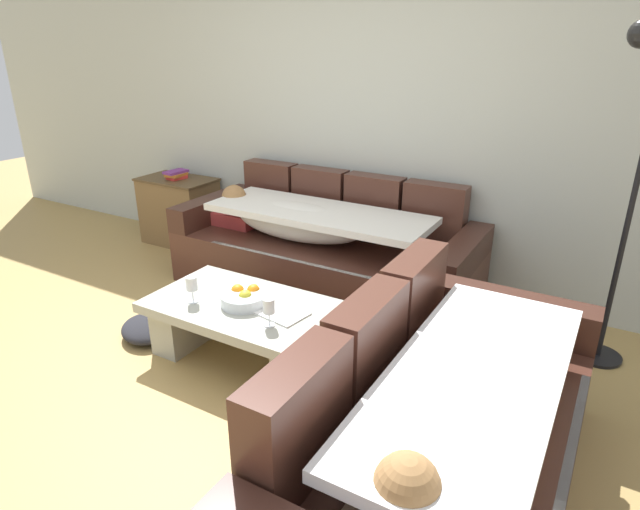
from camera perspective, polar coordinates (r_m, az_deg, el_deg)
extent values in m
plane|color=#A7864B|center=(3.21, -15.70, -14.16)|extent=(14.00, 14.00, 0.00)
cube|color=#B5BBB0|center=(4.37, 3.32, 15.39)|extent=(9.00, 0.10, 2.70)
cube|color=#48271E|center=(4.17, 0.31, -1.18)|extent=(2.34, 0.92, 0.42)
cube|color=#48271E|center=(4.71, -5.23, 7.14)|extent=(0.46, 0.16, 0.46)
cube|color=#48271E|center=(4.45, 0.01, 6.34)|extent=(0.46, 0.16, 0.46)
cube|color=#48271E|center=(4.23, 5.83, 5.40)|extent=(0.46, 0.16, 0.46)
cube|color=#48271E|center=(4.06, 12.18, 4.30)|extent=(0.46, 0.16, 0.46)
cube|color=#3A1F18|center=(4.66, -11.28, 4.99)|extent=(0.18, 0.92, 0.20)
cube|color=#3A1F18|center=(3.67, 15.05, -0.03)|extent=(0.18, 0.92, 0.20)
cube|color=#B23838|center=(4.50, -8.72, 3.94)|extent=(0.36, 0.28, 0.11)
sphere|color=beige|center=(4.42, -9.16, 5.77)|extent=(0.21, 0.21, 0.21)
sphere|color=#9E7042|center=(4.42, -9.18, 6.14)|extent=(0.20, 0.20, 0.20)
ellipsoid|color=silver|center=(4.09, -2.32, 3.62)|extent=(1.10, 0.44, 0.28)
cube|color=silver|center=(3.95, -0.19, 4.48)|extent=(1.70, 0.60, 0.05)
cube|color=silver|center=(3.82, -3.01, -3.13)|extent=(1.44, 0.04, 0.38)
cube|color=#48271E|center=(2.44, 13.28, -20.93)|extent=(0.92, 1.98, 0.42)
cube|color=#48271E|center=(1.89, -2.46, -17.45)|extent=(0.16, 0.51, 0.46)
cube|color=#48271E|center=(2.27, 5.01, -9.92)|extent=(0.16, 0.51, 0.46)
cube|color=#48271E|center=(2.71, 9.97, -4.60)|extent=(0.16, 0.51, 0.46)
cube|color=#3A1F18|center=(3.00, 19.12, -5.61)|extent=(0.92, 0.18, 0.20)
sphere|color=tan|center=(1.70, 9.21, -23.99)|extent=(0.21, 0.21, 0.21)
sphere|color=#9E7042|center=(1.68, 9.28, -23.27)|extent=(0.20, 0.20, 0.20)
ellipsoid|color=white|center=(2.20, 15.28, -14.72)|extent=(0.44, 1.06, 0.28)
cube|color=white|center=(2.15, 16.15, -12.55)|extent=(0.60, 1.49, 0.05)
cube|color=white|center=(2.39, 24.27, -23.05)|extent=(0.04, 1.27, 0.38)
cube|color=#9D9F91|center=(3.25, -7.92, -5.69)|extent=(1.20, 0.68, 0.06)
cube|color=#9D9F91|center=(3.62, -13.57, -6.54)|extent=(0.20, 0.54, 0.32)
cube|color=#9D9F91|center=(3.12, -0.91, -10.83)|extent=(0.20, 0.54, 0.32)
cylinder|color=silver|center=(3.22, -8.15, -4.68)|extent=(0.28, 0.28, 0.07)
sphere|color=orange|center=(3.26, -7.15, -3.80)|extent=(0.08, 0.08, 0.08)
sphere|color=orange|center=(3.27, -8.81, -3.80)|extent=(0.08, 0.08, 0.08)
sphere|color=gold|center=(3.19, -8.01, -4.43)|extent=(0.08, 0.08, 0.08)
cylinder|color=silver|center=(3.32, -13.41, -4.86)|extent=(0.06, 0.06, 0.01)
cylinder|color=silver|center=(3.30, -13.47, -4.23)|extent=(0.01, 0.01, 0.07)
cylinder|color=silver|center=(3.27, -13.59, -2.98)|extent=(0.07, 0.07, 0.08)
cylinder|color=silver|center=(2.99, -5.43, -7.48)|extent=(0.06, 0.06, 0.01)
cylinder|color=silver|center=(2.97, -5.45, -6.80)|extent=(0.01, 0.01, 0.07)
cylinder|color=silver|center=(2.93, -5.51, -5.43)|extent=(0.07, 0.07, 0.08)
cube|color=white|center=(3.10, -4.12, -6.22)|extent=(0.31, 0.25, 0.01)
cube|color=brown|center=(5.34, -14.77, 4.48)|extent=(0.70, 0.42, 0.62)
cube|color=brown|center=(5.25, -15.11, 7.81)|extent=(0.72, 0.44, 0.02)
cube|color=red|center=(5.24, -15.08, 8.04)|extent=(0.15, 0.18, 0.03)
cube|color=#B76623|center=(5.23, -15.14, 8.31)|extent=(0.15, 0.20, 0.02)
cube|color=#72337F|center=(5.24, -15.19, 8.60)|extent=(0.15, 0.23, 0.02)
cylinder|color=black|center=(3.83, 27.58, -9.52)|extent=(0.28, 0.28, 0.02)
cylinder|color=black|center=(3.48, 30.18, 3.48)|extent=(0.03, 0.03, 1.80)
ellipsoid|color=#232328|center=(3.78, -18.11, -7.50)|extent=(0.51, 0.49, 0.12)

